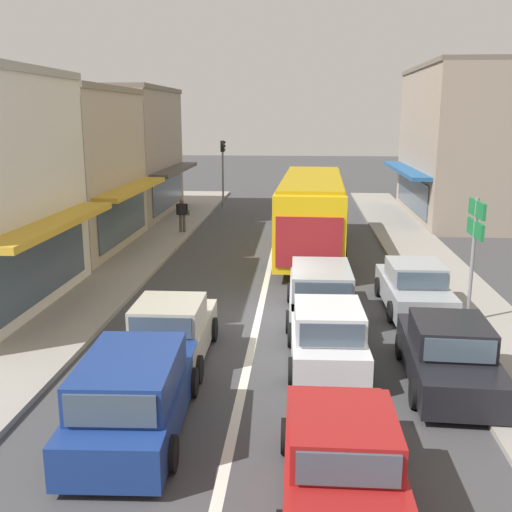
{
  "coord_description": "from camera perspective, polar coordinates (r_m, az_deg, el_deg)",
  "views": [
    {
      "loc": [
        1.21,
        -16.45,
        5.77
      ],
      "look_at": [
        -0.28,
        2.77,
        1.2
      ],
      "focal_mm": 42.0,
      "sensor_mm": 36.0,
      "label": 1
    }
  ],
  "objects": [
    {
      "name": "ground_plane",
      "position": [
        17.47,
        0.21,
        -5.94
      ],
      "size": [
        140.0,
        140.0,
        0.0
      ],
      "primitive_type": "plane",
      "color": "#3F3F42"
    },
    {
      "name": "lane_centre_line",
      "position": [
        21.28,
        1.0,
        -2.38
      ],
      "size": [
        0.2,
        28.0,
        0.01
      ],
      "primitive_type": "cube",
      "color": "silver",
      "rests_on": "ground"
    },
    {
      "name": "sidewalk_left",
      "position": [
        24.51,
        -14.78,
        -0.56
      ],
      "size": [
        5.2,
        44.0,
        0.14
      ],
      "primitive_type": "cube",
      "color": "gray",
      "rests_on": "ground"
    },
    {
      "name": "kerb_right",
      "position": [
        23.69,
        16.45,
        -1.16
      ],
      "size": [
        2.8,
        44.0,
        0.12
      ],
      "primitive_type": "cube",
      "color": "gray",
      "rests_on": "ground"
    },
    {
      "name": "shopfront_mid_block",
      "position": [
        27.49,
        -20.25,
        7.69
      ],
      "size": [
        8.55,
        8.25,
        6.91
      ],
      "color": "#B2A38E",
      "rests_on": "ground"
    },
    {
      "name": "shopfront_far_end",
      "position": [
        35.78,
        -14.34,
        9.5
      ],
      "size": [
        8.45,
        9.11,
        7.26
      ],
      "color": "gray",
      "rests_on": "ground"
    },
    {
      "name": "building_right_far",
      "position": [
        36.12,
        21.28,
        9.95
      ],
      "size": [
        9.12,
        11.39,
        8.39
      ],
      "color": "gray",
      "rests_on": "ground"
    },
    {
      "name": "city_bus",
      "position": [
        25.49,
        5.33,
        4.51
      ],
      "size": [
        2.98,
        10.93,
        3.23
      ],
      "color": "yellow",
      "rests_on": "ground"
    },
    {
      "name": "wagon_queue_gap_filler",
      "position": [
        17.36,
        6.15,
        -3.56
      ],
      "size": [
        1.98,
        4.52,
        1.58
      ],
      "color": "#9EA3A8",
      "rests_on": "ground"
    },
    {
      "name": "wagon_behind_bus_near",
      "position": [
        11.53,
        -11.53,
        -12.8
      ],
      "size": [
        2.09,
        4.58,
        1.58
      ],
      "color": "navy",
      "rests_on": "ground"
    },
    {
      "name": "hatchback_queue_far_back",
      "position": [
        14.15,
        6.8,
        -7.72
      ],
      "size": [
        1.91,
        3.75,
        1.54
      ],
      "color": "silver",
      "rests_on": "ground"
    },
    {
      "name": "sedan_behind_bus_mid",
      "position": [
        9.65,
        8.17,
        -18.8
      ],
      "size": [
        1.93,
        4.22,
        1.47
      ],
      "color": "maroon",
      "rests_on": "ground"
    },
    {
      "name": "sedan_adjacent_lane_lead",
      "position": [
        14.59,
        -8.18,
        -7.3
      ],
      "size": [
        1.94,
        4.22,
        1.47
      ],
      "color": "#B7B29E",
      "rests_on": "ground"
    },
    {
      "name": "parked_sedan_kerb_front",
      "position": [
        13.86,
        17.85,
        -8.97
      ],
      "size": [
        2.02,
        4.26,
        1.47
      ],
      "color": "black",
      "rests_on": "ground"
    },
    {
      "name": "parked_sedan_kerb_second",
      "position": [
        18.72,
        14.81,
        -2.95
      ],
      "size": [
        1.97,
        4.24,
        1.47
      ],
      "color": "#9EA3A8",
      "rests_on": "ground"
    },
    {
      "name": "traffic_light_downstreet",
      "position": [
        37.69,
        -3.17,
        8.89
      ],
      "size": [
        0.33,
        0.24,
        4.2
      ],
      "color": "gray",
      "rests_on": "ground"
    },
    {
      "name": "directional_road_sign",
      "position": [
        17.28,
        20.15,
        2.29
      ],
      "size": [
        0.1,
        1.4,
        3.6
      ],
      "color": "gray",
      "rests_on": "ground"
    },
    {
      "name": "pedestrian_with_handbag_near",
      "position": [
        29.49,
        -7.02,
        4.07
      ],
      "size": [
        0.65,
        0.29,
        1.63
      ],
      "color": "#4C4742",
      "rests_on": "sidewalk_left"
    }
  ]
}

